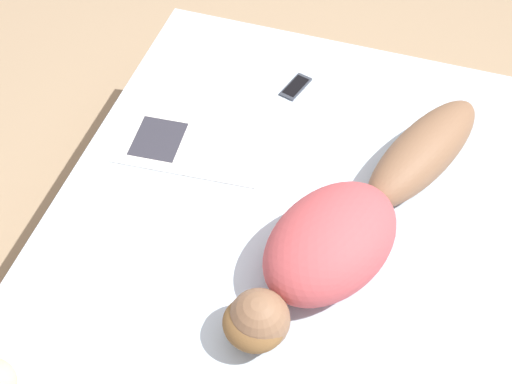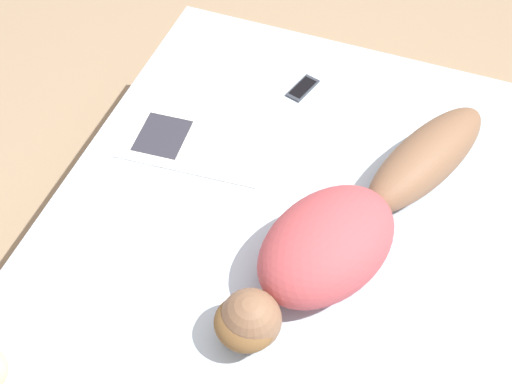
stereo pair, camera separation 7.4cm
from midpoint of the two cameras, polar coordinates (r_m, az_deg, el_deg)
name	(u,v)px [view 1 (the left image)]	position (r m, az deg, el deg)	size (l,w,h in m)	color
ground_plane	(295,316)	(2.87, 2.42, -9.88)	(12.00, 12.00, 0.00)	#9E8466
bed	(298,280)	(2.64, 2.61, -7.10)	(1.81, 2.13, 0.54)	tan
person	(351,223)	(2.33, 6.72, -2.49)	(0.70, 1.29, 0.24)	brown
open_magazine	(191,146)	(2.68, -5.99, 3.70)	(0.56, 0.33, 0.01)	white
cell_phone	(296,87)	(2.89, 2.45, 8.40)	(0.10, 0.16, 0.01)	#333842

